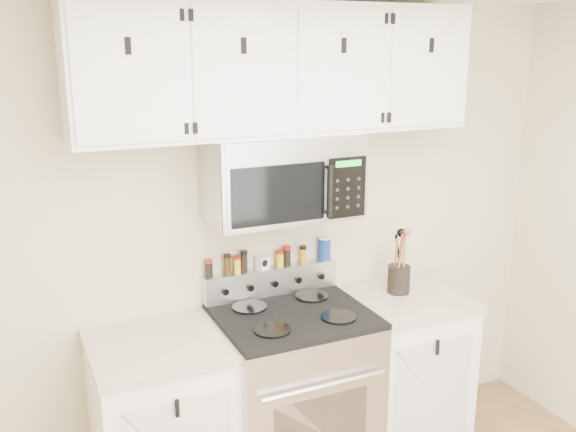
# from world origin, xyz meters

# --- Properties ---
(back_wall) EXTENTS (3.50, 0.01, 2.50)m
(back_wall) POSITION_xyz_m (0.00, 1.75, 1.25)
(back_wall) COLOR #BDB28E
(back_wall) RESTS_ON floor
(range) EXTENTS (0.76, 0.65, 1.10)m
(range) POSITION_xyz_m (0.00, 1.43, 0.49)
(range) COLOR #B7B7BA
(range) RESTS_ON floor
(base_cabinet_left) EXTENTS (0.64, 0.62, 0.92)m
(base_cabinet_left) POSITION_xyz_m (-0.69, 1.45, 0.46)
(base_cabinet_left) COLOR white
(base_cabinet_left) RESTS_ON floor
(base_cabinet_right) EXTENTS (0.64, 0.62, 0.92)m
(base_cabinet_right) POSITION_xyz_m (0.69, 1.45, 0.46)
(base_cabinet_right) COLOR white
(base_cabinet_right) RESTS_ON floor
(microwave) EXTENTS (0.76, 0.44, 0.42)m
(microwave) POSITION_xyz_m (0.00, 1.55, 1.63)
(microwave) COLOR #9E9EA3
(microwave) RESTS_ON back_wall
(upper_cabinets) EXTENTS (2.00, 0.35, 0.62)m
(upper_cabinets) POSITION_xyz_m (-0.00, 1.58, 2.15)
(upper_cabinets) COLOR white
(upper_cabinets) RESTS_ON back_wall
(utensil_crock) EXTENTS (0.13, 0.13, 0.36)m
(utensil_crock) POSITION_xyz_m (0.68, 1.50, 1.01)
(utensil_crock) COLOR black
(utensil_crock) RESTS_ON base_cabinet_right
(kitchen_timer) EXTENTS (0.07, 0.07, 0.07)m
(kitchen_timer) POSITION_xyz_m (-0.05, 1.71, 1.14)
(kitchen_timer) COLOR white
(kitchen_timer) RESTS_ON range
(salt_canister) EXTENTS (0.07, 0.07, 0.13)m
(salt_canister) POSITION_xyz_m (0.33, 1.71, 1.17)
(salt_canister) COLOR navy
(salt_canister) RESTS_ON range
(spice_jar_0) EXTENTS (0.04, 0.04, 0.10)m
(spice_jar_0) POSITION_xyz_m (-0.35, 1.71, 1.15)
(spice_jar_0) COLOR black
(spice_jar_0) RESTS_ON range
(spice_jar_1) EXTENTS (0.04, 0.04, 0.11)m
(spice_jar_1) POSITION_xyz_m (-0.25, 1.71, 1.16)
(spice_jar_1) COLOR #3D270E
(spice_jar_1) RESTS_ON range
(spice_jar_2) EXTENTS (0.04, 0.04, 0.09)m
(spice_jar_2) POSITION_xyz_m (-0.19, 1.71, 1.15)
(spice_jar_2) COLOR yellow
(spice_jar_2) RESTS_ON range
(spice_jar_3) EXTENTS (0.04, 0.04, 0.12)m
(spice_jar_3) POSITION_xyz_m (-0.15, 1.71, 1.16)
(spice_jar_3) COLOR black
(spice_jar_3) RESTS_ON range
(spice_jar_4) EXTENTS (0.04, 0.04, 0.09)m
(spice_jar_4) POSITION_xyz_m (0.05, 1.71, 1.14)
(spice_jar_4) COLOR gold
(spice_jar_4) RESTS_ON range
(spice_jar_5) EXTENTS (0.04, 0.04, 0.11)m
(spice_jar_5) POSITION_xyz_m (0.09, 1.71, 1.15)
(spice_jar_5) COLOR black
(spice_jar_5) RESTS_ON range
(spice_jar_6) EXTENTS (0.04, 0.04, 0.10)m
(spice_jar_6) POSITION_xyz_m (0.19, 1.71, 1.15)
(spice_jar_6) COLOR orange
(spice_jar_6) RESTS_ON range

